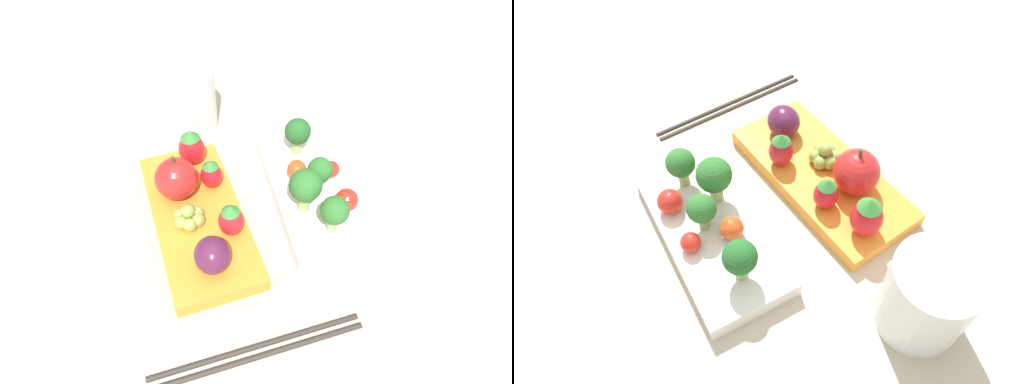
# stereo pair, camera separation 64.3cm
# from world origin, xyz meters

# --- Properties ---
(ground_plane) EXTENTS (4.00, 4.00, 0.00)m
(ground_plane) POSITION_xyz_m (0.00, 0.00, 0.00)
(ground_plane) COLOR #BCB29E
(bento_box_savoury) EXTENTS (0.21, 0.10, 0.02)m
(bento_box_savoury) POSITION_xyz_m (-0.01, 0.07, 0.01)
(bento_box_savoury) COLOR white
(bento_box_savoury) RESTS_ON ground_plane
(bento_box_fruit) EXTENTS (0.23, 0.13, 0.02)m
(bento_box_fruit) POSITION_xyz_m (-0.00, -0.07, 0.01)
(bento_box_fruit) COLOR orange
(bento_box_fruit) RESTS_ON ground_plane
(broccoli_floret_0) EXTENTS (0.03, 0.03, 0.05)m
(broccoli_floret_0) POSITION_xyz_m (-0.01, 0.07, 0.05)
(broccoli_floret_0) COLOR #93B770
(broccoli_floret_0) RESTS_ON bento_box_savoury
(broccoli_floret_1) EXTENTS (0.03, 0.03, 0.05)m
(broccoli_floret_1) POSITION_xyz_m (-0.08, 0.06, 0.05)
(broccoli_floret_1) COLOR #93B770
(broccoli_floret_1) RESTS_ON bento_box_savoury
(broccoli_floret_2) EXTENTS (0.03, 0.03, 0.05)m
(broccoli_floret_2) POSITION_xyz_m (0.05, 0.07, 0.05)
(broccoli_floret_2) COLOR #93B770
(broccoli_floret_2) RESTS_ON bento_box_savoury
(broccoli_floret_3) EXTENTS (0.04, 0.04, 0.06)m
(broccoli_floret_3) POSITION_xyz_m (0.02, 0.05, 0.06)
(broccoli_floret_3) COLOR #93B770
(broccoli_floret_3) RESTS_ON bento_box_savoury
(cherry_tomato_0) EXTENTS (0.03, 0.03, 0.03)m
(cherry_tomato_0) POSITION_xyz_m (0.03, 0.10, 0.03)
(cherry_tomato_0) COLOR red
(cherry_tomato_0) RESTS_ON bento_box_savoury
(cherry_tomato_1) EXTENTS (0.02, 0.02, 0.02)m
(cherry_tomato_1) POSITION_xyz_m (-0.03, 0.10, 0.03)
(cherry_tomato_1) COLOR red
(cherry_tomato_1) RESTS_ON bento_box_savoury
(cherry_tomato_2) EXTENTS (0.02, 0.02, 0.02)m
(cherry_tomato_2) POSITION_xyz_m (-0.03, 0.05, 0.03)
(cherry_tomato_2) COLOR #DB4C1E
(cherry_tomato_2) RESTS_ON bento_box_savoury
(apple) EXTENTS (0.05, 0.05, 0.06)m
(apple) POSITION_xyz_m (-0.04, -0.09, 0.04)
(apple) COLOR red
(apple) RESTS_ON bento_box_fruit
(strawberry_0) EXTENTS (0.03, 0.03, 0.05)m
(strawberry_0) POSITION_xyz_m (-0.09, -0.07, 0.04)
(strawberry_0) COLOR red
(strawberry_0) RESTS_ON bento_box_fruit
(strawberry_1) EXTENTS (0.03, 0.03, 0.04)m
(strawberry_1) POSITION_xyz_m (0.03, -0.04, 0.04)
(strawberry_1) COLOR red
(strawberry_1) RESTS_ON bento_box_fruit
(strawberry_2) EXTENTS (0.03, 0.03, 0.04)m
(strawberry_2) POSITION_xyz_m (-0.04, -0.05, 0.04)
(strawberry_2) COLOR red
(strawberry_2) RESTS_ON bento_box_fruit
(plum) EXTENTS (0.04, 0.04, 0.04)m
(plum) POSITION_xyz_m (0.07, -0.06, 0.04)
(plum) COLOR #511E42
(plum) RESTS_ON bento_box_fruit
(grape_cluster) EXTENTS (0.04, 0.03, 0.03)m
(grape_cluster) POSITION_xyz_m (0.01, -0.08, 0.03)
(grape_cluster) COLOR #8EA84C
(grape_cluster) RESTS_ON bento_box_fruit
(drinking_cup) EXTENTS (0.08, 0.08, 0.09)m
(drinking_cup) POSITION_xyz_m (-0.18, -0.06, 0.04)
(drinking_cup) COLOR silver
(drinking_cup) RESTS_ON ground_plane
(chopsticks_pair) EXTENTS (0.04, 0.21, 0.01)m
(chopsticks_pair) POSITION_xyz_m (0.16, -0.03, 0.00)
(chopsticks_pair) COLOR #332D28
(chopsticks_pair) RESTS_ON ground_plane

